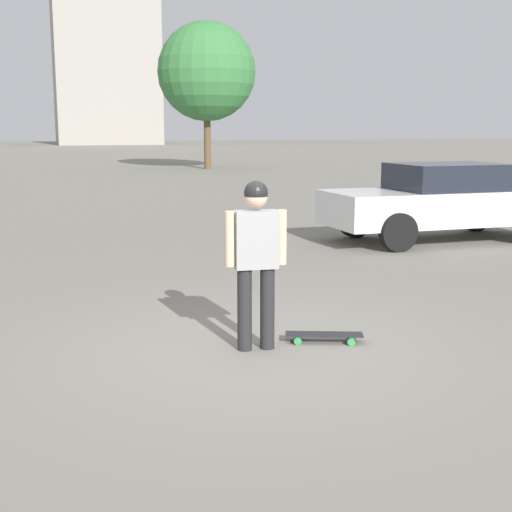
# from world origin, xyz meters

# --- Properties ---
(ground_plane) EXTENTS (220.00, 220.00, 0.00)m
(ground_plane) POSITION_xyz_m (0.00, 0.00, 0.00)
(ground_plane) COLOR gray
(person) EXTENTS (0.24, 0.62, 1.70)m
(person) POSITION_xyz_m (0.00, 0.00, 1.00)
(person) COLOR #262628
(person) RESTS_ON ground_plane
(skateboard) EXTENTS (0.45, 0.82, 0.09)m
(skateboard) POSITION_xyz_m (-0.01, 0.74, 0.07)
(skateboard) COLOR #232328
(skateboard) RESTS_ON ground_plane
(car_parked_near) EXTENTS (2.01, 4.62, 1.51)m
(car_parked_near) POSITION_xyz_m (-5.59, 5.57, 0.79)
(car_parked_near) COLOR silver
(car_parked_near) RESTS_ON ground_plane
(tree_distant) EXTENTS (5.13, 5.13, 7.62)m
(tree_distant) POSITION_xyz_m (-30.72, 6.86, 5.05)
(tree_distant) COLOR brown
(tree_distant) RESTS_ON ground_plane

